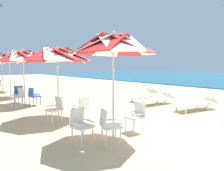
{
  "coord_description": "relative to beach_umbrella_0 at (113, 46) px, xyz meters",
  "views": [
    {
      "loc": [
        3.84,
        -5.47,
        1.91
      ],
      "look_at": [
        -3.12,
        0.48,
        1.0
      ],
      "focal_mm": 32.49,
      "sensor_mm": 36.0,
      "label": 1
    }
  ],
  "objects": [
    {
      "name": "sun_lounger_2",
      "position": [
        -2.1,
        4.49,
        -2.12
      ],
      "size": [
        0.92,
        2.21,
        0.62
      ],
      "color": "white",
      "rests_on": "ground"
    },
    {
      "name": "beach_umbrella_0",
      "position": [
        0.0,
        0.0,
        0.0
      ],
      "size": [
        2.22,
        2.22,
        2.78
      ],
      "color": "silver",
      "rests_on": "ground"
    },
    {
      "name": "beach_umbrella_2",
      "position": [
        -6.27,
        -0.31,
        -0.08
      ],
      "size": [
        2.26,
        2.26,
        2.72
      ],
      "color": "silver",
      "rests_on": "ground"
    },
    {
      "name": "ground_plane",
      "position": [
        0.12,
        2.04,
        -2.41
      ],
      "size": [
        80.0,
        80.0,
        0.0
      ],
      "primitive_type": "plane",
      "color": "#D3B784"
    },
    {
      "name": "sun_lounger_3",
      "position": [
        -3.27,
        5.1,
        -2.12
      ],
      "size": [
        0.96,
        2.22,
        0.62
      ],
      "color": "white",
      "rests_on": "ground"
    },
    {
      "name": "plastic_chair_9",
      "position": [
        -12.91,
        0.03,
        -1.91
      ],
      "size": [
        0.59,
        0.61,
        0.87
      ],
      "color": "white",
      "rests_on": "ground"
    },
    {
      "name": "plastic_chair_5",
      "position": [
        -5.67,
        -0.08,
        -1.91
      ],
      "size": [
        0.51,
        0.53,
        0.87
      ],
      "color": "blue",
      "rests_on": "ground"
    },
    {
      "name": "plastic_chair_6",
      "position": [
        -7.01,
        -0.38,
        -1.91
      ],
      "size": [
        0.59,
        0.57,
        0.87
      ],
      "color": "blue",
      "rests_on": "ground"
    },
    {
      "name": "sun_lounger_1",
      "position": [
        -0.2,
        4.83,
        -2.12
      ],
      "size": [
        1.09,
        2.23,
        0.62
      ],
      "color": "white",
      "rests_on": "ground"
    },
    {
      "name": "plastic_chair_2",
      "position": [
        0.07,
        0.81,
        -1.91
      ],
      "size": [
        0.48,
        0.51,
        0.87
      ],
      "color": "white",
      "rests_on": "ground"
    },
    {
      "name": "plastic_chair_7",
      "position": [
        -5.94,
        -0.69,
        -1.91
      ],
      "size": [
        0.54,
        0.56,
        0.87
      ],
      "color": "white",
      "rests_on": "ground"
    },
    {
      "name": "beach_umbrella_4",
      "position": [
        -12.22,
        0.03,
        -0.17
      ],
      "size": [
        2.25,
        2.25,
        2.58
      ],
      "color": "silver",
      "rests_on": "ground"
    },
    {
      "name": "beach_umbrella_3",
      "position": [
        -9.17,
        -0.22,
        -0.09
      ],
      "size": [
        2.3,
        2.3,
        2.72
      ],
      "color": "silver",
      "rests_on": "ground"
    },
    {
      "name": "plastic_chair_3",
      "position": [
        -2.31,
        -0.54,
        -1.91
      ],
      "size": [
        0.48,
        0.51,
        0.87
      ],
      "color": "white",
      "rests_on": "ground"
    },
    {
      "name": "plastic_chair_1",
      "position": [
        -0.19,
        -0.89,
        -1.91
      ],
      "size": [
        0.53,
        0.5,
        0.87
      ],
      "color": "white",
      "rests_on": "ground"
    },
    {
      "name": "plastic_chair_0",
      "position": [
        0.29,
        -0.41,
        -1.91
      ],
      "size": [
        0.57,
        0.59,
        0.87
      ],
      "color": "white",
      "rests_on": "ground"
    },
    {
      "name": "plastic_chair_4",
      "position": [
        -1.84,
        0.19,
        -1.91
      ],
      "size": [
        0.52,
        0.49,
        0.87
      ],
      "color": "white",
      "rests_on": "ground"
    },
    {
      "name": "beach_umbrella_1",
      "position": [
        -2.84,
        -0.18,
        -0.16
      ],
      "size": [
        2.39,
        2.39,
        2.59
      ],
      "color": "silver",
      "rests_on": "ground"
    }
  ]
}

